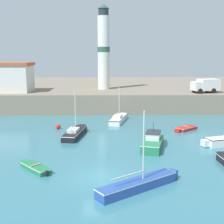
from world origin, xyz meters
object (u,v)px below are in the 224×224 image
object	(u,v)px
dinghy_green_4	(35,167)
sailboat_blue_8	(139,184)
mooring_buoy	(58,127)
harbor_shed_near_wharf	(7,77)
sailboat_black_3	(75,132)
sailboat_white_0	(119,119)
dinghy_red_7	(186,128)
truck_on_quay	(205,85)
lighthouse	(104,48)
motorboat_green_2	(153,141)

from	to	relation	value
dinghy_green_4	sailboat_blue_8	size ratio (longest dim) A/B	0.52
sailboat_blue_8	mooring_buoy	xyz separation A→B (m)	(-8.26, 17.85, -0.10)
sailboat_blue_8	mooring_buoy	distance (m)	19.67
dinghy_green_4	harbor_shed_near_wharf	xyz separation A→B (m)	(-10.90, 28.22, 5.24)
sailboat_black_3	mooring_buoy	world-z (taller)	sailboat_black_3
sailboat_white_0	dinghy_green_4	xyz separation A→B (m)	(-7.28, -18.42, -0.19)
dinghy_green_4	mooring_buoy	xyz separation A→B (m)	(-0.38, 14.14, 0.07)
sailboat_black_3	dinghy_red_7	xyz separation A→B (m)	(13.26, 2.66, -0.19)
mooring_buoy	truck_on_quay	xyz separation A→B (m)	(21.86, 11.93, 3.98)
mooring_buoy	truck_on_quay	size ratio (longest dim) A/B	0.13
dinghy_green_4	lighthouse	world-z (taller)	lighthouse
motorboat_green_2	sailboat_blue_8	bearing A→B (deg)	-103.54
mooring_buoy	harbor_shed_near_wharf	bearing A→B (deg)	126.76
truck_on_quay	sailboat_blue_8	bearing A→B (deg)	-114.54
harbor_shed_near_wharf	truck_on_quay	xyz separation A→B (m)	(32.38, -2.15, -1.20)
sailboat_white_0	sailboat_blue_8	world-z (taller)	sailboat_blue_8
sailboat_white_0	sailboat_black_3	world-z (taller)	sailboat_black_3
motorboat_green_2	dinghy_red_7	size ratio (longest dim) A/B	1.93
sailboat_white_0	harbor_shed_near_wharf	size ratio (longest dim) A/B	0.80
dinghy_red_7	sailboat_blue_8	xyz separation A→B (m)	(-7.44, -16.99, 0.17)
dinghy_red_7	mooring_buoy	size ratio (longest dim) A/B	5.27
lighthouse	truck_on_quay	size ratio (longest dim) A/B	3.15
sailboat_blue_8	dinghy_green_4	bearing A→B (deg)	154.82
motorboat_green_2	dinghy_red_7	xyz separation A→B (m)	(5.06, 7.11, -0.36)
sailboat_white_0	truck_on_quay	size ratio (longest dim) A/B	1.42
dinghy_green_4	mooring_buoy	bearing A→B (deg)	91.53
harbor_shed_near_wharf	truck_on_quay	size ratio (longest dim) A/B	1.78
dinghy_green_4	lighthouse	xyz separation A→B (m)	(5.10, 32.01, 9.95)
sailboat_black_3	truck_on_quay	world-z (taller)	truck_on_quay
mooring_buoy	truck_on_quay	world-z (taller)	truck_on_quay
truck_on_quay	lighthouse	bearing A→B (deg)	160.07
dinghy_red_7	harbor_shed_near_wharf	distance (m)	30.64
sailboat_white_0	lighthouse	xyz separation A→B (m)	(-2.18, 13.59, 9.76)
harbor_shed_near_wharf	truck_on_quay	world-z (taller)	harbor_shed_near_wharf
motorboat_green_2	truck_on_quay	distance (m)	23.14
dinghy_red_7	truck_on_quay	distance (m)	14.77
sailboat_blue_8	harbor_shed_near_wharf	bearing A→B (deg)	120.47
sailboat_black_3	harbor_shed_near_wharf	size ratio (longest dim) A/B	0.79
sailboat_white_0	dinghy_red_7	world-z (taller)	sailboat_white_0
sailboat_blue_8	mooring_buoy	bearing A→B (deg)	114.85
dinghy_green_4	harbor_shed_near_wharf	size ratio (longest dim) A/B	0.38
sailboat_blue_8	truck_on_quay	xyz separation A→B (m)	(13.60, 29.78, 3.88)
truck_on_quay	mooring_buoy	bearing A→B (deg)	-151.37
dinghy_green_4	harbor_shed_near_wharf	distance (m)	30.71
dinghy_green_4	lighthouse	distance (m)	33.91
mooring_buoy	harbor_shed_near_wharf	distance (m)	18.33
dinghy_green_4	sailboat_blue_8	world-z (taller)	sailboat_blue_8
harbor_shed_near_wharf	mooring_buoy	bearing A→B (deg)	-53.24
sailboat_black_3	lighthouse	bearing A→B (deg)	81.94
motorboat_green_2	harbor_shed_near_wharf	distance (m)	30.96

